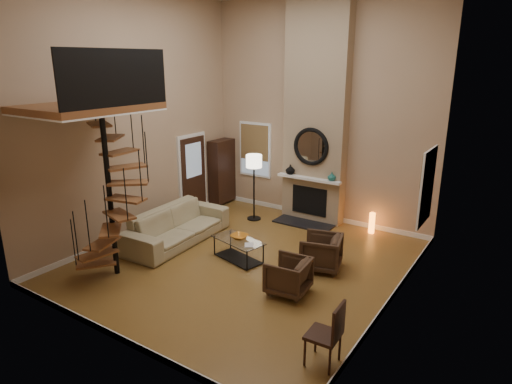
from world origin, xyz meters
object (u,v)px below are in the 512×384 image
Objects in this scene: armchair_near at (325,253)px; coffee_table at (238,247)px; hutch at (222,171)px; armchair_far at (292,276)px; floor_lamp at (254,166)px; sofa at (177,225)px; side_chair at (329,332)px; accent_lamp at (372,223)px.

armchair_near reaches higher than coffee_table.
hutch is 2.53× the size of armchair_far.
hutch is at bearing 157.70° from floor_lamp.
sofa is 2.50m from floor_lamp.
coffee_table is 1.30× the size of side_chair.
armchair_far is at bearing -17.71° from armchair_near.
floor_lamp is (-1.09, 2.22, 1.13)m from coffee_table.
armchair_near is at bearing -30.38° from floor_lamp.
sofa is 2.18× the size of coffee_table.
accent_lamp is (2.89, 0.76, -1.16)m from floor_lamp.
sofa is 3.48× the size of armchair_near.
hutch reaches higher than sofa.
hutch reaches higher than accent_lamp.
sofa is 5.27× the size of accent_lamp.
hutch is at bearing 138.85° from side_chair.
accent_lamp is at bearing 103.00° from side_chair.
accent_lamp is (3.52, 2.95, -0.15)m from sofa.
hutch is at bearing 132.57° from coffee_table.
coffee_table is 0.71× the size of floor_lamp.
hutch is 4.87m from armchair_near.
hutch is 7.40m from side_chair.
hutch reaches higher than armchair_near.
sofa reaches higher than accent_lamp.
floor_lamp is 5.92m from side_chair.
armchair_near is at bearing -93.06° from accent_lamp.
hutch is 1.90× the size of side_chair.
sofa is 5.10m from side_chair.
coffee_table is 3.48m from accent_lamp.
accent_lamp is at bearing 14.71° from floor_lamp.
armchair_far is at bearing -39.49° from hutch.
hutch is 1.46× the size of coffee_table.
side_chair is (1.34, -1.38, 0.17)m from armchair_far.
floor_lamp is 3.20m from accent_lamp.
sofa is at bearing -140.02° from accent_lamp.
armchair_far is 1.39× the size of accent_lamp.
armchair_far reaches higher than coffee_table.
coffee_table is at bearing -47.43° from hutch.
side_chair is at bearing 11.04° from armchair_near.
accent_lamp is (1.80, 2.97, -0.03)m from coffee_table.
sofa reaches higher than armchair_near.
coffee_table is at bearing -85.31° from armchair_near.
floor_lamp reaches higher than sofa.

